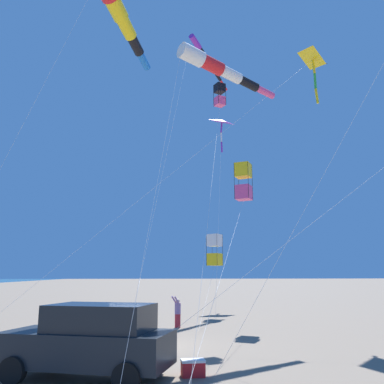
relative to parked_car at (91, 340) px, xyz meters
name	(u,v)px	position (x,y,z in m)	size (l,w,h in m)	color
ground_plane	(142,346)	(1.50, 4.70, -0.95)	(600.00, 600.00, 0.00)	#756654
parked_car	(91,340)	(0.00, 0.00, 0.00)	(4.68, 3.30, 1.85)	black
cooler_box	(193,368)	(2.65, -0.12, -0.74)	(0.62, 0.42, 0.42)	red
person_child_green_jacket	(125,322)	(0.84, 5.85, -0.21)	(0.47, 0.40, 1.37)	#232328
person_child_grey_jacket	(178,310)	(3.47, 9.94, -0.11)	(0.55, 0.49, 1.55)	#B72833
kite_box_blue_topmost	(215,250)	(6.48, 14.82, 3.26)	(2.80, 7.17, 5.23)	white
kite_windsock_long_streamer_left	(205,57)	(7.03, 20.44, 20.30)	(9.04, 20.75, 22.16)	purple
kite_box_purple_drifting	(243,182)	(7.05, 9.75, 6.69)	(5.66, 13.23, 8.67)	yellow
kite_windsock_red_high_left	(119,14)	(0.11, 6.34, 13.91)	(7.10, 8.33, 15.77)	red
kite_delta_white_trailing	(222,122)	(9.39, 24.35, 15.96)	(4.59, 12.55, 17.40)	purple
kite_delta_orange_high_right	(313,59)	(10.67, 7.84, 13.34)	(16.78, 3.40, 14.83)	yellow
kite_windsock_black_fish_shape	(217,68)	(4.77, 5.87, 11.23)	(7.44, 10.46, 12.82)	white
kite_box_small_distant	(220,95)	(5.37, 8.00, 10.87)	(3.46, 10.52, 12.45)	black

